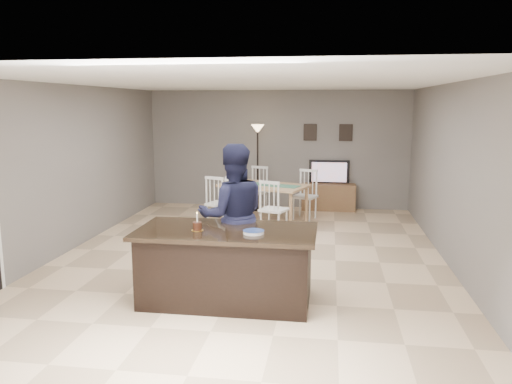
# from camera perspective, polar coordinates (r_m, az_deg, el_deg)

# --- Properties ---
(floor) EXTENTS (8.00, 8.00, 0.00)m
(floor) POSITION_cam_1_polar(r_m,az_deg,el_deg) (7.96, -0.65, -7.41)
(floor) COLOR #D3B087
(floor) RESTS_ON ground
(room_shell) EXTENTS (8.00, 8.00, 8.00)m
(room_shell) POSITION_cam_1_polar(r_m,az_deg,el_deg) (7.62, -0.68, 4.71)
(room_shell) COLOR slate
(room_shell) RESTS_ON floor
(kitchen_island) EXTENTS (2.15, 1.10, 0.90)m
(kitchen_island) POSITION_cam_1_polar(r_m,az_deg,el_deg) (6.13, -3.35, -8.32)
(kitchen_island) COLOR black
(kitchen_island) RESTS_ON floor
(tv_console) EXTENTS (1.20, 0.40, 0.60)m
(tv_console) POSITION_cam_1_polar(r_m,az_deg,el_deg) (11.46, 8.29, -0.57)
(tv_console) COLOR brown
(tv_console) RESTS_ON floor
(television) EXTENTS (0.91, 0.12, 0.53)m
(television) POSITION_cam_1_polar(r_m,az_deg,el_deg) (11.44, 8.36, 2.27)
(television) COLOR black
(television) RESTS_ON tv_console
(tv_screen_glow) EXTENTS (0.78, 0.00, 0.78)m
(tv_screen_glow) POSITION_cam_1_polar(r_m,az_deg,el_deg) (11.36, 8.36, 2.25)
(tv_screen_glow) COLOR #D14F17
(tv_screen_glow) RESTS_ON tv_console
(picture_frames) EXTENTS (1.10, 0.02, 0.38)m
(picture_frames) POSITION_cam_1_polar(r_m,az_deg,el_deg) (11.49, 8.22, 6.76)
(picture_frames) COLOR black
(picture_frames) RESTS_ON room_shell
(woman) EXTENTS (0.58, 0.42, 1.49)m
(woman) POSITION_cam_1_polar(r_m,az_deg,el_deg) (6.85, -2.57, -3.82)
(woman) COLOR silver
(woman) RESTS_ON floor
(man) EXTENTS (1.09, 0.96, 1.89)m
(man) POSITION_cam_1_polar(r_m,az_deg,el_deg) (6.53, -2.66, -2.73)
(man) COLOR #161832
(man) RESTS_ON floor
(birthday_cake) EXTENTS (0.14, 0.14, 0.22)m
(birthday_cake) POSITION_cam_1_polar(r_m,az_deg,el_deg) (5.98, -6.73, -3.89)
(birthday_cake) COLOR gold
(birthday_cake) RESTS_ON kitchen_island
(plate_stack) EXTENTS (0.25, 0.25, 0.04)m
(plate_stack) POSITION_cam_1_polar(r_m,az_deg,el_deg) (5.80, -0.28, -4.59)
(plate_stack) COLOR white
(plate_stack) RESTS_ON kitchen_island
(dining_table) EXTENTS (2.15, 2.33, 1.03)m
(dining_table) POSITION_cam_1_polar(r_m,az_deg,el_deg) (10.00, 0.91, 0.08)
(dining_table) COLOR #A28258
(dining_table) RESTS_ON floor
(floor_lamp) EXTENTS (0.29, 0.29, 1.93)m
(floor_lamp) POSITION_cam_1_polar(r_m,az_deg,el_deg) (11.18, 0.19, 5.49)
(floor_lamp) COLOR black
(floor_lamp) RESTS_ON floor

